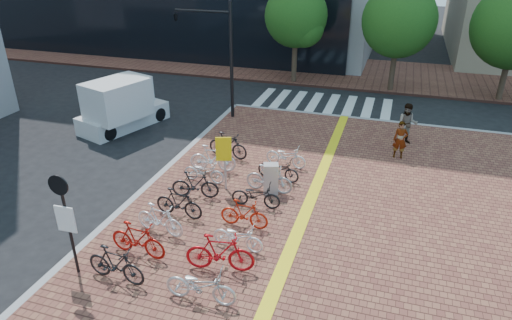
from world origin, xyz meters
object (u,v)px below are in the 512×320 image
(bike_0, at_px, (116,264))
(bike_6, at_px, (213,158))
(pedestrian_b, at_px, (407,124))
(yellow_sign, at_px, (224,154))
(bike_3, at_px, (179,203))
(bike_4, at_px, (195,185))
(bike_2, at_px, (160,219))
(box_truck, at_px, (121,104))
(bike_8, at_px, (201,285))
(bike_9, at_px, (220,253))
(bike_14, at_px, (278,169))
(bike_12, at_px, (256,195))
(traffic_light_pole, at_px, (206,38))
(bike_5, at_px, (204,171))
(pedestrian_a, at_px, (400,140))
(utility_box, at_px, (271,179))
(bike_11, at_px, (244,214))
(notice_sign, at_px, (65,213))
(bike_1, at_px, (138,239))
(bike_15, at_px, (286,156))
(bike_10, at_px, (238,237))
(bike_13, at_px, (269,179))
(bike_7, at_px, (228,145))

(bike_0, xyz_separation_m, bike_6, (-0.01, 6.70, 0.02))
(bike_6, xyz_separation_m, pedestrian_b, (7.12, 5.13, 0.37))
(bike_6, height_order, yellow_sign, yellow_sign)
(bike_3, xyz_separation_m, bike_4, (-0.01, 1.29, -0.00))
(bike_2, height_order, bike_6, bike_6)
(yellow_sign, height_order, box_truck, box_truck)
(bike_8, height_order, bike_9, bike_9)
(bike_14, height_order, pedestrian_b, pedestrian_b)
(bike_12, relative_size, traffic_light_pole, 0.30)
(bike_2, height_order, bike_5, bike_2)
(pedestrian_a, height_order, utility_box, pedestrian_a)
(bike_0, bearing_deg, bike_11, -30.82)
(notice_sign, bearing_deg, pedestrian_b, 54.97)
(bike_2, bearing_deg, utility_box, -28.36)
(bike_4, xyz_separation_m, pedestrian_a, (6.70, 5.56, 0.28))
(bike_1, height_order, yellow_sign, yellow_sign)
(bike_5, relative_size, notice_sign, 0.53)
(bike_0, bearing_deg, box_truck, 35.88)
(bike_3, relative_size, bike_15, 0.99)
(bike_10, height_order, bike_15, bike_15)
(bike_8, height_order, box_truck, box_truck)
(bike_13, height_order, bike_14, bike_13)
(bike_6, relative_size, pedestrian_b, 1.00)
(pedestrian_a, relative_size, box_truck, 0.33)
(bike_0, distance_m, bike_15, 8.39)
(bike_11, relative_size, pedestrian_a, 1.00)
(bike_9, relative_size, bike_10, 1.20)
(bike_1, xyz_separation_m, bike_10, (2.62, 1.15, -0.12))
(bike_0, height_order, bike_14, bike_0)
(bike_6, xyz_separation_m, bike_10, (2.62, -4.41, -0.13))
(bike_15, distance_m, traffic_light_pole, 7.92)
(bike_4, height_order, bike_10, bike_4)
(bike_6, height_order, bike_8, bike_6)
(pedestrian_a, xyz_separation_m, utility_box, (-4.27, -4.46, -0.22))
(bike_13, bearing_deg, yellow_sign, 103.31)
(bike_4, bearing_deg, bike_14, -59.72)
(bike_7, xyz_separation_m, bike_11, (2.31, -4.65, -0.06))
(bike_9, distance_m, bike_15, 6.74)
(bike_2, relative_size, utility_box, 1.48)
(bike_1, relative_size, pedestrian_a, 1.13)
(bike_1, xyz_separation_m, bike_14, (2.63, 5.65, -0.10))
(bike_10, distance_m, utility_box, 3.45)
(bike_4, distance_m, notice_sign, 5.10)
(bike_15, height_order, pedestrian_b, pedestrian_b)
(bike_14, xyz_separation_m, utility_box, (0.01, -1.05, 0.13))
(bike_6, xyz_separation_m, traffic_light_pole, (-2.70, 5.99, 3.37))
(box_truck, bearing_deg, notice_sign, -63.93)
(bike_4, bearing_deg, bike_11, -129.87)
(bike_0, xyz_separation_m, bike_10, (2.61, 2.29, -0.11))
(bike_9, height_order, traffic_light_pole, traffic_light_pole)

